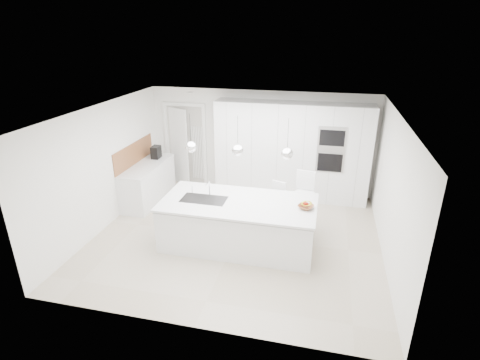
% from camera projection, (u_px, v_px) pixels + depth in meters
% --- Properties ---
extents(floor, '(5.50, 5.50, 0.00)m').
position_uv_depth(floor, '(237.00, 237.00, 7.44)').
color(floor, '#C0B29C').
rests_on(floor, ground).
extents(wall_back, '(5.50, 0.00, 5.50)m').
position_uv_depth(wall_back, '(260.00, 142.00, 9.22)').
color(wall_back, white).
rests_on(wall_back, ground).
extents(wall_left, '(0.00, 5.00, 5.00)m').
position_uv_depth(wall_left, '(104.00, 167.00, 7.55)').
color(wall_left, white).
rests_on(wall_left, ground).
extents(ceiling, '(5.50, 5.50, 0.00)m').
position_uv_depth(ceiling, '(236.00, 112.00, 6.50)').
color(ceiling, white).
rests_on(ceiling, wall_back).
extents(tall_cabinets, '(3.60, 0.60, 2.30)m').
position_uv_depth(tall_cabinets, '(291.00, 151.00, 8.82)').
color(tall_cabinets, white).
rests_on(tall_cabinets, floor).
extents(oven_stack, '(0.62, 0.04, 1.05)m').
position_uv_depth(oven_stack, '(331.00, 150.00, 8.28)').
color(oven_stack, '#A5A5A8').
rests_on(oven_stack, tall_cabinets).
extents(doorway_frame, '(1.11, 0.08, 2.13)m').
position_uv_depth(doorway_frame, '(186.00, 145.00, 9.69)').
color(doorway_frame, white).
rests_on(doorway_frame, floor).
extents(hallway_door, '(0.76, 0.38, 2.00)m').
position_uv_depth(hallway_door, '(176.00, 146.00, 9.71)').
color(hallway_door, white).
rests_on(hallway_door, floor).
extents(radiator, '(0.32, 0.04, 1.40)m').
position_uv_depth(radiator, '(198.00, 153.00, 9.68)').
color(radiator, white).
rests_on(radiator, floor).
extents(left_base_cabinets, '(0.60, 1.80, 0.86)m').
position_uv_depth(left_base_cabinets, '(148.00, 183.00, 8.88)').
color(left_base_cabinets, white).
rests_on(left_base_cabinets, floor).
extents(left_worktop, '(0.62, 1.82, 0.04)m').
position_uv_depth(left_worktop, '(147.00, 166.00, 8.71)').
color(left_worktop, white).
rests_on(left_worktop, left_base_cabinets).
extents(oak_backsplash, '(0.02, 1.80, 0.50)m').
position_uv_depth(oak_backsplash, '(134.00, 154.00, 8.67)').
color(oak_backsplash, '#945F3B').
rests_on(oak_backsplash, wall_left).
extents(island_base, '(2.80, 1.20, 0.86)m').
position_uv_depth(island_base, '(238.00, 225.00, 6.99)').
color(island_base, white).
rests_on(island_base, floor).
extents(island_worktop, '(2.84, 1.40, 0.04)m').
position_uv_depth(island_worktop, '(238.00, 203.00, 6.86)').
color(island_worktop, white).
rests_on(island_worktop, island_base).
extents(island_sink, '(0.84, 0.44, 0.18)m').
position_uv_depth(island_sink, '(204.00, 203.00, 6.98)').
color(island_sink, '#3F3F42').
rests_on(island_sink, island_worktop).
extents(island_tap, '(0.02, 0.02, 0.30)m').
position_uv_depth(island_tap, '(209.00, 188.00, 7.06)').
color(island_tap, white).
rests_on(island_tap, island_worktop).
extents(pendant_left, '(0.20, 0.20, 0.20)m').
position_uv_depth(pendant_left, '(191.00, 147.00, 6.61)').
color(pendant_left, white).
rests_on(pendant_left, ceiling).
extents(pendant_mid, '(0.20, 0.20, 0.20)m').
position_uv_depth(pendant_mid, '(238.00, 150.00, 6.43)').
color(pendant_mid, white).
rests_on(pendant_mid, ceiling).
extents(pendant_right, '(0.20, 0.20, 0.20)m').
position_uv_depth(pendant_right, '(287.00, 154.00, 6.25)').
color(pendant_right, white).
rests_on(pendant_right, ceiling).
extents(fruit_bowl, '(0.35, 0.35, 0.07)m').
position_uv_depth(fruit_bowl, '(306.00, 207.00, 6.58)').
color(fruit_bowl, '#945F3B').
rests_on(fruit_bowl, island_worktop).
extents(espresso_machine, '(0.19, 0.29, 0.30)m').
position_uv_depth(espresso_machine, '(156.00, 152.00, 9.10)').
color(espresso_machine, black).
rests_on(espresso_machine, left_worktop).
extents(bar_stool_left, '(0.45, 0.53, 0.99)m').
position_uv_depth(bar_stool_left, '(277.00, 207.00, 7.57)').
color(bar_stool_left, white).
rests_on(bar_stool_left, floor).
extents(bar_stool_right, '(0.47, 0.60, 1.21)m').
position_uv_depth(bar_stool_right, '(304.00, 202.00, 7.53)').
color(bar_stool_right, white).
rests_on(bar_stool_right, floor).
extents(apple_a, '(0.09, 0.09, 0.09)m').
position_uv_depth(apple_a, '(304.00, 204.00, 6.60)').
color(apple_a, '#AC1B11').
rests_on(apple_a, fruit_bowl).
extents(apple_b, '(0.09, 0.09, 0.09)m').
position_uv_depth(apple_b, '(304.00, 204.00, 6.61)').
color(apple_b, '#AC1B11').
rests_on(apple_b, fruit_bowl).
extents(apple_c, '(0.07, 0.07, 0.07)m').
position_uv_depth(apple_c, '(306.00, 204.00, 6.60)').
color(apple_c, '#AC1B11').
rests_on(apple_c, fruit_bowl).
extents(banana_bunch, '(0.22, 0.16, 0.20)m').
position_uv_depth(banana_bunch, '(306.00, 203.00, 6.53)').
color(banana_bunch, yellow).
rests_on(banana_bunch, fruit_bowl).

